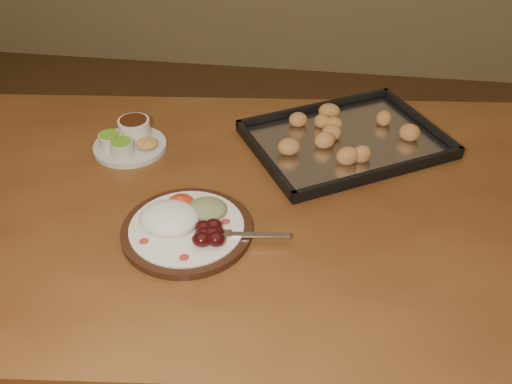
# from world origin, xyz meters

# --- Properties ---
(ground) EXTENTS (4.00, 4.00, 0.00)m
(ground) POSITION_xyz_m (0.00, 0.00, 0.00)
(ground) COLOR #523A1C
(ground) RESTS_ON ground
(dining_table) EXTENTS (1.58, 1.05, 0.75)m
(dining_table) POSITION_xyz_m (-0.08, -0.22, 0.65)
(dining_table) COLOR brown
(dining_table) RESTS_ON ground
(dinner_plate) EXTENTS (0.33, 0.26, 0.06)m
(dinner_plate) POSITION_xyz_m (-0.14, -0.33, 0.77)
(dinner_plate) COLOR #32190D
(dinner_plate) RESTS_ON dining_table
(condiment_saucer) EXTENTS (0.17, 0.17, 0.06)m
(condiment_saucer) POSITION_xyz_m (-0.35, -0.05, 0.77)
(condiment_saucer) COLOR beige
(condiment_saucer) RESTS_ON dining_table
(baking_tray) EXTENTS (0.55, 0.51, 0.05)m
(baking_tray) POSITION_xyz_m (0.16, 0.03, 0.76)
(baking_tray) COLOR black
(baking_tray) RESTS_ON dining_table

